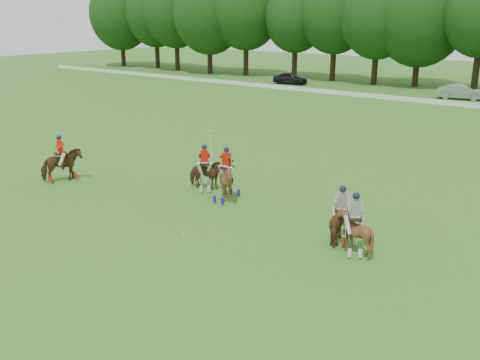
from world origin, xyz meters
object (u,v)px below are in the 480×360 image
Objects in this scene: polo_stripe_a at (341,222)px; polo_stripe_b at (354,231)px; car_left at (290,78)px; polo_red_b at (205,174)px; polo_ball at (184,235)px; polo_red_c at (227,181)px; car_mid at (461,92)px; polo_red_a at (62,165)px.

polo_stripe_a is 0.97× the size of polo_stripe_b.
polo_red_b is (18.49, -36.98, 0.08)m from car_left.
polo_red_b is 5.67m from polo_ball.
car_left is 1.67× the size of polo_red_c.
car_mid is 1.98× the size of polo_stripe_b.
polo_stripe_b reaches higher than car_left.
polo_red_c is (0.44, -37.55, 0.19)m from car_mid.
polo_stripe_b is (27.28, -39.15, 0.09)m from car_left.
car_left is 1.91× the size of polo_stripe_a.
polo_red_b reaches higher than car_left.
polo_red_a reaches higher than polo_stripe_a.
polo_stripe_b reaches higher than polo_ball.
polo_ball is (-4.95, -3.14, -0.72)m from polo_stripe_a.
polo_red_b is at bearing 165.05° from car_mid.
polo_red_c reaches higher than polo_red_a.
polo_red_c reaches higher than polo_stripe_a.
polo_red_a is at bearing 171.61° from polo_ball.
car_left is at bearing 117.31° from polo_ball.
polo_red_b is at bearing 26.59° from polo_red_a.
polo_red_a is 0.95× the size of polo_red_c.
polo_stripe_b reaches higher than car_mid.
polo_stripe_a is 5.91m from polo_ball.
polo_stripe_b is at bearing -13.91° from polo_red_b.
car_mid is 41.75m from polo_ball.
polo_red_b is (6.61, 3.31, -0.07)m from polo_red_a.
car_left is at bearing 124.47° from polo_stripe_a.
polo_stripe_a is (6.63, -38.57, 0.04)m from car_mid.
polo_stripe_b is at bearing -154.79° from car_left.
car_mid is at bearing 92.31° from polo_ball.
polo_ball is at bearing 169.46° from car_mid.
polo_red_a is 0.85× the size of polo_red_b.
polo_stripe_b is (7.44, -39.15, 0.07)m from car_mid.
car_mid is at bearing 99.76° from polo_stripe_a.
polo_red_a is 8.84m from polo_red_c.
polo_red_a is at bearing 155.97° from car_mid.
polo_red_c is at bearing 106.67° from polo_ball.
polo_red_c is 7.18m from polo_stripe_b.
polo_red_b is at bearing 166.09° from polo_stripe_b.
polo_red_a reaches higher than polo_ball.
car_left is 41.34m from polo_red_b.
car_mid is at bearing 87.90° from polo_red_b.
polo_red_b reaches higher than car_mid.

